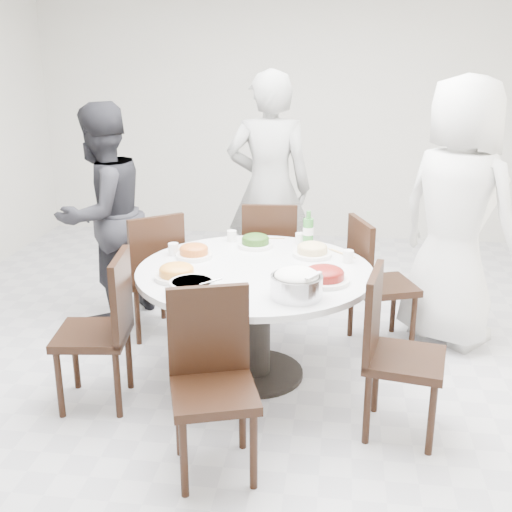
# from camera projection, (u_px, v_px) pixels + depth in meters

# --- Properties ---
(floor) EXTENTS (6.00, 6.00, 0.01)m
(floor) POSITION_uv_depth(u_px,v_px,m) (280.00, 353.00, 4.58)
(floor) COLOR silver
(floor) RESTS_ON ground
(wall_back) EXTENTS (6.00, 0.01, 2.80)m
(wall_back) POSITION_uv_depth(u_px,v_px,m) (309.00, 112.00, 6.96)
(wall_back) COLOR silver
(wall_back) RESTS_ON ground
(wall_front) EXTENTS (6.00, 0.01, 2.80)m
(wall_front) POSITION_uv_depth(u_px,v_px,m) (144.00, 404.00, 1.32)
(wall_front) COLOR silver
(wall_front) RESTS_ON ground
(dining_table) EXTENTS (1.50, 1.50, 0.75)m
(dining_table) POSITION_uv_depth(u_px,v_px,m) (255.00, 323.00, 4.16)
(dining_table) COLOR white
(dining_table) RESTS_ON floor
(chair_ne) EXTENTS (0.54, 0.54, 0.95)m
(chair_ne) POSITION_uv_depth(u_px,v_px,m) (383.00, 283.00, 4.59)
(chair_ne) COLOR black
(chair_ne) RESTS_ON floor
(chair_n) EXTENTS (0.45, 0.45, 0.95)m
(chair_n) POSITION_uv_depth(u_px,v_px,m) (270.00, 257.00, 5.15)
(chair_n) COLOR black
(chair_n) RESTS_ON floor
(chair_nw) EXTENTS (0.59, 0.59, 0.95)m
(chair_nw) POSITION_uv_depth(u_px,v_px,m) (149.00, 272.00, 4.80)
(chair_nw) COLOR black
(chair_nw) RESTS_ON floor
(chair_sw) EXTENTS (0.47, 0.47, 0.95)m
(chair_sw) POSITION_uv_depth(u_px,v_px,m) (92.00, 331.00, 3.82)
(chair_sw) COLOR black
(chair_sw) RESTS_ON floor
(chair_s) EXTENTS (0.53, 0.53, 0.95)m
(chair_s) POSITION_uv_depth(u_px,v_px,m) (214.00, 389.00, 3.18)
(chair_s) COLOR black
(chair_s) RESTS_ON floor
(chair_se) EXTENTS (0.49, 0.49, 0.95)m
(chair_se) POSITION_uv_depth(u_px,v_px,m) (405.00, 356.00, 3.51)
(chair_se) COLOR black
(chair_se) RESTS_ON floor
(diner_right) EXTENTS (1.10, 1.09, 1.92)m
(diner_right) POSITION_uv_depth(u_px,v_px,m) (457.00, 214.00, 4.52)
(diner_right) COLOR silver
(diner_right) RESTS_ON floor
(diner_middle) EXTENTS (0.74, 0.52, 1.92)m
(diner_middle) POSITION_uv_depth(u_px,v_px,m) (269.00, 189.00, 5.30)
(diner_middle) COLOR black
(diner_middle) RESTS_ON floor
(diner_left) EXTENTS (0.94, 1.03, 1.70)m
(diner_left) POSITION_uv_depth(u_px,v_px,m) (103.00, 214.00, 4.94)
(diner_left) COLOR black
(diner_left) RESTS_ON floor
(dish_greens) EXTENTS (0.25, 0.25, 0.06)m
(dish_greens) POSITION_uv_depth(u_px,v_px,m) (255.00, 243.00, 4.48)
(dish_greens) COLOR white
(dish_greens) RESTS_ON dining_table
(dish_pale) EXTENTS (0.26, 0.26, 0.07)m
(dish_pale) POSITION_uv_depth(u_px,v_px,m) (312.00, 251.00, 4.28)
(dish_pale) COLOR white
(dish_pale) RESTS_ON dining_table
(dish_orange) EXTENTS (0.24, 0.24, 0.07)m
(dish_orange) POSITION_uv_depth(u_px,v_px,m) (194.00, 253.00, 4.26)
(dish_orange) COLOR white
(dish_orange) RESTS_ON dining_table
(dish_redbrown) EXTENTS (0.30, 0.30, 0.08)m
(dish_redbrown) POSITION_uv_depth(u_px,v_px,m) (324.00, 276.00, 3.81)
(dish_redbrown) COLOR white
(dish_redbrown) RESTS_ON dining_table
(dish_tofu) EXTENTS (0.27, 0.27, 0.07)m
(dish_tofu) POSITION_uv_depth(u_px,v_px,m) (177.00, 273.00, 3.87)
(dish_tofu) COLOR white
(dish_tofu) RESTS_ON dining_table
(rice_bowl) EXTENTS (0.29, 0.29, 0.13)m
(rice_bowl) POSITION_uv_depth(u_px,v_px,m) (296.00, 286.00, 3.58)
(rice_bowl) COLOR silver
(rice_bowl) RESTS_ON dining_table
(soup_bowl) EXTENTS (0.26, 0.26, 0.08)m
(soup_bowl) POSITION_uv_depth(u_px,v_px,m) (192.00, 288.00, 3.62)
(soup_bowl) COLOR white
(soup_bowl) RESTS_ON dining_table
(beverage_bottle) EXTENTS (0.07, 0.07, 0.25)m
(beverage_bottle) POSITION_uv_depth(u_px,v_px,m) (308.00, 229.00, 4.47)
(beverage_bottle) COLOR #327D32
(beverage_bottle) RESTS_ON dining_table
(tea_cups) EXTENTS (0.07, 0.07, 0.08)m
(tea_cups) POSITION_uv_depth(u_px,v_px,m) (269.00, 234.00, 4.65)
(tea_cups) COLOR white
(tea_cups) RESTS_ON dining_table
(chopsticks) EXTENTS (0.24, 0.04, 0.01)m
(chopsticks) POSITION_uv_depth(u_px,v_px,m) (272.00, 239.00, 4.65)
(chopsticks) COLOR tan
(chopsticks) RESTS_ON dining_table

